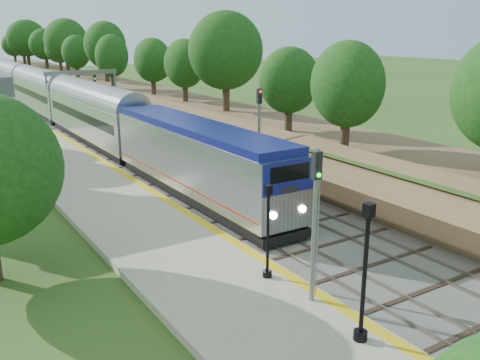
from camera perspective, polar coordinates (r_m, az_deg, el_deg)
trackbed at (r=71.12m, az=-17.75°, el=6.37°), size 9.50×170.00×0.28m
platform at (r=28.26m, az=-8.45°, el=-6.36°), size 6.40×68.00×0.38m
yellow_stripe at (r=29.35m, az=-3.36°, el=-4.94°), size 0.55×68.00×0.01m
embankment at (r=73.37m, az=-11.52°, el=8.55°), size 10.64×170.00×11.70m
signal_gantry at (r=65.87m, az=-16.54°, el=9.95°), size 8.40×0.38×6.20m
trees_behind_platform at (r=29.74m, az=-23.11°, el=2.42°), size 7.82×53.32×7.21m
train at (r=85.58m, az=-21.95°, el=9.04°), size 3.24×129.65×4.76m
lamppost_mid at (r=18.71m, az=13.09°, el=-10.48°), size 0.49×0.49×4.97m
lamppost_far at (r=22.90m, az=2.99°, el=-6.09°), size 0.41×0.41×4.15m
signal_platform at (r=20.46m, az=8.01°, el=-3.16°), size 0.36×0.29×6.15m
signal_farside at (r=39.08m, az=2.04°, el=6.09°), size 0.37×0.29×6.66m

